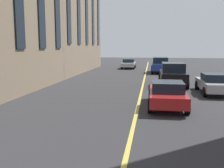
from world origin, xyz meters
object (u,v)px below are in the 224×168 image
Objects in this scene: car_blue_trailing at (160,65)px; car_black_far at (173,74)px; car_red_mid at (167,94)px; car_silver_oncoming at (214,83)px; car_silver_near at (129,64)px.

car_black_far is at bearing -176.41° from car_blue_trailing.
car_blue_trailing reaches higher than car_red_mid.
car_red_mid is 0.94× the size of car_black_far.
car_silver_oncoming is 20.98m from car_silver_near.
car_black_far is (3.02, 2.53, 0.27)m from car_silver_oncoming.
car_silver_oncoming is 5.65m from car_red_mid.
car_silver_oncoming is 14.09m from car_blue_trailing.
car_red_mid is (-4.53, 3.38, 0.00)m from car_silver_oncoming.
car_blue_trailing is at bearing 3.59° from car_black_far.
car_black_far reaches higher than car_silver_oncoming.
car_blue_trailing is 1.00× the size of car_black_far.
car_black_far is 1.07× the size of car_silver_near.
car_silver_oncoming is at bearing -158.97° from car_silver_near.
car_silver_near is at bearing 36.43° from car_blue_trailing.
car_black_far is at bearing -163.20° from car_silver_near.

